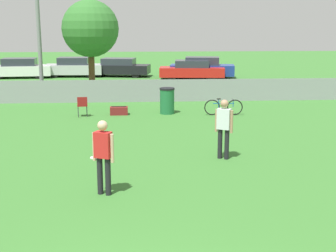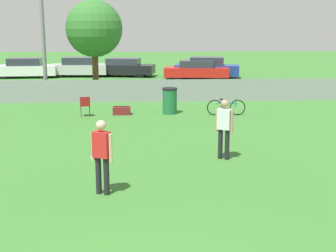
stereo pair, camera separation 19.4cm
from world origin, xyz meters
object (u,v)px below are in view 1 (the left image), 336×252
at_px(parked_car_white, 20,68).
at_px(parked_car_dark, 119,67).
at_px(bicycle_sideline, 224,107).
at_px(parked_car_blue, 202,68).
at_px(folding_chair_sideline, 82,105).
at_px(parked_car_silver, 74,67).
at_px(gear_bag_sideline, 119,111).
at_px(trash_bin, 167,101).
at_px(tree_near_pole, 90,29).
at_px(player_receiver_white, 224,125).
at_px(player_defender_red, 103,152).
at_px(frisbee_disc, 95,158).
at_px(parked_car_red, 192,70).

bearing_deg(parked_car_white, parked_car_dark, -0.04).
bearing_deg(bicycle_sideline, parked_car_blue, 88.51).
distance_m(folding_chair_sideline, bicycle_sideline, 5.89).
bearing_deg(parked_car_silver, parked_car_blue, -7.43).
height_order(folding_chair_sideline, gear_bag_sideline, folding_chair_sideline).
relative_size(folding_chair_sideline, trash_bin, 0.76).
height_order(tree_near_pole, bicycle_sideline, tree_near_pole).
bearing_deg(trash_bin, player_receiver_white, -80.67).
bearing_deg(gear_bag_sideline, player_defender_red, -90.06).
relative_size(gear_bag_sideline, parked_car_blue, 0.16).
xyz_separation_m(player_defender_red, parked_car_dark, (-0.49, 24.17, -0.32)).
height_order(player_defender_red, folding_chair_sideline, player_defender_red).
height_order(parked_car_silver, parked_car_blue, parked_car_blue).
height_order(frisbee_disc, parked_car_blue, parked_car_blue).
bearing_deg(tree_near_pole, player_defender_red, -83.91).
xyz_separation_m(tree_near_pole, frisbee_disc, (1.07, -11.34, -3.49)).
height_order(bicycle_sideline, gear_bag_sideline, bicycle_sideline).
bearing_deg(parked_car_dark, player_receiver_white, -69.65).
height_order(parked_car_silver, parked_car_red, parked_car_silver).
height_order(bicycle_sideline, parked_car_silver, parked_car_silver).
relative_size(parked_car_silver, parked_car_red, 0.93).
bearing_deg(trash_bin, folding_chair_sideline, -172.86).
height_order(bicycle_sideline, parked_car_dark, parked_car_dark).
relative_size(player_defender_red, parked_car_red, 0.38).
bearing_deg(frisbee_disc, parked_car_silver, 98.72).
distance_m(player_defender_red, parked_car_white, 24.86).
distance_m(tree_near_pole, parked_car_blue, 11.22).
height_order(tree_near_pole, parked_car_silver, tree_near_pole).
distance_m(parked_car_silver, parked_car_dark, 3.23).
height_order(player_receiver_white, parked_car_red, player_receiver_white).
xyz_separation_m(player_receiver_white, parked_car_dark, (-3.69, 21.53, -0.32)).
distance_m(gear_bag_sideline, parked_car_white, 16.08).
relative_size(tree_near_pole, gear_bag_sideline, 6.72).
relative_size(parked_car_white, parked_car_blue, 0.96).
relative_size(player_receiver_white, parked_car_red, 0.38).
relative_size(frisbee_disc, parked_car_blue, 0.06).
xyz_separation_m(player_receiver_white, trash_bin, (-1.14, 6.94, -0.43)).
relative_size(frisbee_disc, trash_bin, 0.26).
relative_size(trash_bin, parked_car_silver, 0.26).
bearing_deg(frisbee_disc, gear_bag_sideline, 85.90).
xyz_separation_m(frisbee_disc, parked_car_white, (-6.99, 20.76, 0.66)).
bearing_deg(player_receiver_white, trash_bin, 128.95).
bearing_deg(parked_car_blue, trash_bin, -95.28).
bearing_deg(parked_car_red, parked_car_white, 177.17).
relative_size(bicycle_sideline, trash_bin, 1.46).
distance_m(player_defender_red, parked_car_blue, 23.30).
xyz_separation_m(tree_near_pole, parked_car_white, (-5.92, 9.42, -2.83)).
xyz_separation_m(bicycle_sideline, parked_car_blue, (1.01, 13.59, 0.38)).
bearing_deg(bicycle_sideline, parked_car_silver, 120.92).
xyz_separation_m(folding_chair_sideline, parked_car_white, (-5.97, 14.58, 0.17)).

